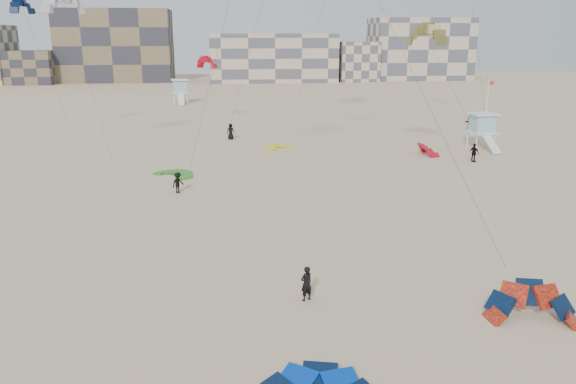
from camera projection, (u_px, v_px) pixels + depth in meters
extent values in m
plane|color=#C9AD87|center=(304.00, 346.00, 21.70)|extent=(320.00, 320.00, 0.00)
imported|color=black|center=(306.00, 284.00, 25.22)|extent=(0.71, 0.63, 1.64)
imported|color=black|center=(178.00, 183.00, 42.51)|extent=(1.15, 1.17, 1.61)
imported|color=black|center=(474.00, 153.00, 52.96)|extent=(0.91, 1.11, 1.77)
imported|color=black|center=(231.00, 132.00, 64.50)|extent=(0.91, 0.62, 1.82)
imported|color=black|center=(469.00, 123.00, 70.86)|extent=(0.81, 1.70, 1.76)
cylinder|color=#3F3F3F|center=(218.00, 51.00, 41.11)|extent=(5.21, 2.46, 18.96)
cylinder|color=#3F3F3F|center=(386.00, 17.00, 33.93)|extent=(6.22, 22.92, 23.34)
cylinder|color=#3F3F3F|center=(88.00, 80.00, 50.99)|extent=(4.33, 5.72, 13.31)
cylinder|color=#3F3F3F|center=(263.00, 2.00, 59.94)|extent=(7.66, 8.51, 28.04)
cylinder|color=#3F3F3F|center=(456.00, 96.00, 50.88)|extent=(4.98, 4.08, 10.48)
cylinder|color=#3F3F3F|center=(475.00, 28.00, 68.30)|extent=(6.92, 3.92, 22.78)
cylinder|color=#3F3F3F|center=(48.00, 71.00, 61.82)|extent=(4.82, 3.01, 13.51)
cylinder|color=#3F3F3F|center=(312.00, 47.00, 73.40)|extent=(5.65, 3.12, 18.29)
cylinder|color=#3F3F3F|center=(213.00, 89.00, 76.50)|extent=(1.26, 2.29, 7.01)
cube|color=white|center=(481.00, 132.00, 59.40)|extent=(2.63, 2.63, 0.13)
cube|color=#95BACC|center=(482.00, 123.00, 59.14)|extent=(2.16, 2.16, 1.81)
cube|color=white|center=(483.00, 114.00, 58.87)|extent=(2.73, 2.73, 0.14)
cube|color=white|center=(491.00, 145.00, 57.30)|extent=(1.01, 2.60, 1.50)
cube|color=white|center=(180.00, 92.00, 98.37)|extent=(3.13, 3.13, 0.14)
cube|color=#95BACC|center=(180.00, 86.00, 98.07)|extent=(2.57, 2.57, 2.05)
cube|color=white|center=(180.00, 80.00, 97.77)|extent=(3.24, 3.24, 0.16)
cube|color=white|center=(180.00, 100.00, 95.99)|extent=(1.29, 2.99, 1.70)
cylinder|color=white|center=(486.00, 113.00, 59.75)|extent=(0.09, 0.09, 7.20)
cube|color=red|center=(491.00, 83.00, 58.93)|extent=(0.54, 0.02, 0.36)
cube|color=#766247|center=(116.00, 46.00, 144.26)|extent=(28.00, 14.00, 18.00)
cube|color=#CAB294|center=(272.00, 58.00, 145.56)|extent=(32.00, 16.00, 12.00)
cube|color=#CAB294|center=(419.00, 49.00, 151.26)|extent=(26.00, 14.00, 16.00)
cube|color=#766247|center=(30.00, 67.00, 137.70)|extent=(12.00, 10.00, 8.00)
cube|color=#CAB294|center=(357.00, 61.00, 146.30)|extent=(10.00, 10.00, 10.00)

